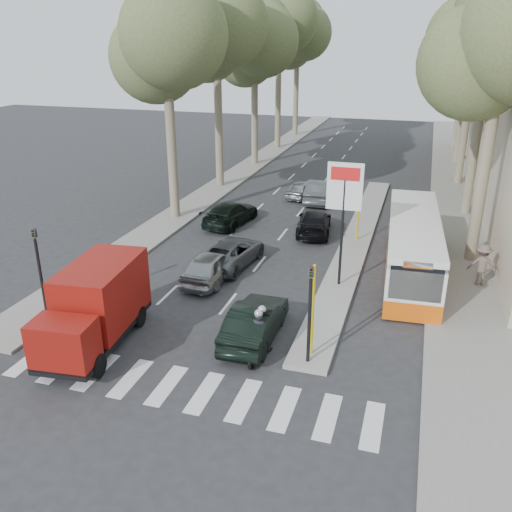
# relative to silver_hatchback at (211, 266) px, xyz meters

# --- Properties ---
(ground) EXTENTS (120.00, 120.00, 0.00)m
(ground) POSITION_rel_silver_hatchback_xyz_m (2.45, -4.00, -0.70)
(ground) COLOR #28282B
(ground) RESTS_ON ground
(sidewalk_right) EXTENTS (3.20, 70.00, 0.12)m
(sidewalk_right) POSITION_rel_silver_hatchback_xyz_m (11.05, 21.00, -0.64)
(sidewalk_right) COLOR gray
(sidewalk_right) RESTS_ON ground
(median_left) EXTENTS (2.40, 64.00, 0.12)m
(median_left) POSITION_rel_silver_hatchback_xyz_m (-5.55, 24.00, -0.64)
(median_left) COLOR gray
(median_left) RESTS_ON ground
(traffic_island) EXTENTS (1.50, 26.00, 0.16)m
(traffic_island) POSITION_rel_silver_hatchback_xyz_m (5.70, 7.00, -0.62)
(traffic_island) COLOR gray
(traffic_island) RESTS_ON ground
(billboard) EXTENTS (1.50, 12.10, 5.60)m
(billboard) POSITION_rel_silver_hatchback_xyz_m (5.70, 1.00, 3.01)
(billboard) COLOR yellow
(billboard) RESTS_ON ground
(traffic_light_island) EXTENTS (0.16, 0.41, 3.60)m
(traffic_light_island) POSITION_rel_silver_hatchback_xyz_m (5.70, -5.50, 1.79)
(traffic_light_island) COLOR black
(traffic_light_island) RESTS_ON ground
(traffic_light_left) EXTENTS (0.16, 0.41, 3.60)m
(traffic_light_left) POSITION_rel_silver_hatchback_xyz_m (-5.15, -5.00, 1.79)
(traffic_light_left) COLOR black
(traffic_light_left) RESTS_ON ground
(tree_l_a) EXTENTS (7.40, 7.20, 14.10)m
(tree_l_a) POSITION_rel_silver_hatchback_xyz_m (-5.42, 8.11, 9.68)
(tree_l_a) COLOR #6B604C
(tree_l_a) RESTS_ON ground
(tree_l_b) EXTENTS (7.40, 7.20, 14.88)m
(tree_l_b) POSITION_rel_silver_hatchback_xyz_m (-5.52, 16.11, 10.37)
(tree_l_b) COLOR #6B604C
(tree_l_b) RESTS_ON ground
(tree_l_c) EXTENTS (7.40, 7.20, 13.71)m
(tree_l_c) POSITION_rel_silver_hatchback_xyz_m (-5.32, 24.11, 9.34)
(tree_l_c) COLOR #6B604C
(tree_l_c) RESTS_ON ground
(tree_l_d) EXTENTS (7.40, 7.20, 15.66)m
(tree_l_d) POSITION_rel_silver_hatchback_xyz_m (-5.42, 32.11, 11.06)
(tree_l_d) COLOR #6B604C
(tree_l_d) RESTS_ON ground
(tree_l_e) EXTENTS (7.40, 7.20, 14.49)m
(tree_l_e) POSITION_rel_silver_hatchback_xyz_m (-5.52, 40.11, 10.03)
(tree_l_e) COLOR #6B604C
(tree_l_e) RESTS_ON ground
(tree_r_a) EXTENTS (7.40, 7.20, 14.10)m
(tree_r_a) POSITION_rel_silver_hatchback_xyz_m (11.58, 6.11, 9.68)
(tree_r_a) COLOR #6B604C
(tree_r_a) RESTS_ON ground
(tree_r_b) EXTENTS (7.40, 7.20, 15.27)m
(tree_r_b) POSITION_rel_silver_hatchback_xyz_m (11.68, 14.11, 10.72)
(tree_r_b) COLOR #6B604C
(tree_r_b) RESTS_ON ground
(tree_r_c) EXTENTS (7.40, 7.20, 13.32)m
(tree_r_c) POSITION_rel_silver_hatchback_xyz_m (11.48, 22.11, 8.99)
(tree_r_c) COLOR #6B604C
(tree_r_c) RESTS_ON ground
(tree_r_d) EXTENTS (7.40, 7.20, 14.88)m
(tree_r_d) POSITION_rel_silver_hatchback_xyz_m (11.58, 30.11, 10.37)
(tree_r_d) COLOR #6B604C
(tree_r_d) RESTS_ON ground
(tree_r_e) EXTENTS (7.40, 7.20, 14.10)m
(tree_r_e) POSITION_rel_silver_hatchback_xyz_m (11.68, 38.11, 9.68)
(tree_r_e) COLOR #6B604C
(tree_r_e) RESTS_ON ground
(silver_hatchback) EXTENTS (1.76, 4.14, 1.40)m
(silver_hatchback) POSITION_rel_silver_hatchback_xyz_m (0.00, 0.00, 0.00)
(silver_hatchback) COLOR #9B9FA3
(silver_hatchback) RESTS_ON ground
(dark_hatchback) EXTENTS (1.58, 4.39, 1.44)m
(dark_hatchback) POSITION_rel_silver_hatchback_xyz_m (3.48, -4.38, 0.02)
(dark_hatchback) COLOR black
(dark_hatchback) RESTS_ON ground
(queue_car_a) EXTENTS (2.63, 4.80, 1.27)m
(queue_car_a) POSITION_rel_silver_hatchback_xyz_m (0.24, 2.00, -0.06)
(queue_car_a) COLOR #4F5257
(queue_car_a) RESTS_ON ground
(queue_car_b) EXTENTS (2.42, 4.68, 1.30)m
(queue_car_b) POSITION_rel_silver_hatchback_xyz_m (3.18, 7.73, -0.05)
(queue_car_b) COLOR black
(queue_car_b) RESTS_ON ground
(queue_car_c) EXTENTS (1.85, 3.63, 1.18)m
(queue_car_c) POSITION_rel_silver_hatchback_xyz_m (0.86, 14.80, -0.11)
(queue_car_c) COLOR #AAAEB2
(queue_car_c) RESTS_ON ground
(queue_car_d) EXTENTS (1.74, 4.61, 1.50)m
(queue_car_d) POSITION_rel_silver_hatchback_xyz_m (2.29, 14.13, 0.05)
(queue_car_d) COLOR #4F5257
(queue_car_d) RESTS_ON ground
(queue_car_e) EXTENTS (2.45, 4.87, 1.36)m
(queue_car_e) POSITION_rel_silver_hatchback_xyz_m (-1.88, 7.84, -0.02)
(queue_car_e) COLOR black
(queue_car_e) RESTS_ON ground
(red_truck) EXTENTS (2.58, 5.61, 2.90)m
(red_truck) POSITION_rel_silver_hatchback_xyz_m (-1.82, -6.32, 0.83)
(red_truck) COLOR black
(red_truck) RESTS_ON ground
(city_bus) EXTENTS (2.81, 10.36, 2.70)m
(city_bus) POSITION_rel_silver_hatchback_xyz_m (8.65, 3.54, 0.72)
(city_bus) COLOR #E6590C
(city_bus) RESTS_ON ground
(motorcycle) EXTENTS (0.77, 2.16, 1.83)m
(motorcycle) POSITION_rel_silver_hatchback_xyz_m (3.95, -5.27, 0.13)
(motorcycle) COLOR black
(motorcycle) RESTS_ON ground
(pedestrian_near) EXTENTS (0.95, 1.15, 1.77)m
(pedestrian_near) POSITION_rel_silver_hatchback_xyz_m (9.65, 2.95, 0.30)
(pedestrian_near) COLOR #372D44
(pedestrian_near) RESTS_ON sidewalk_right
(pedestrian_far) EXTENTS (1.22, 0.56, 1.88)m
(pedestrian_far) POSITION_rel_silver_hatchback_xyz_m (11.68, 2.91, 0.36)
(pedestrian_far) COLOR brown
(pedestrian_far) RESTS_ON sidewalk_right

